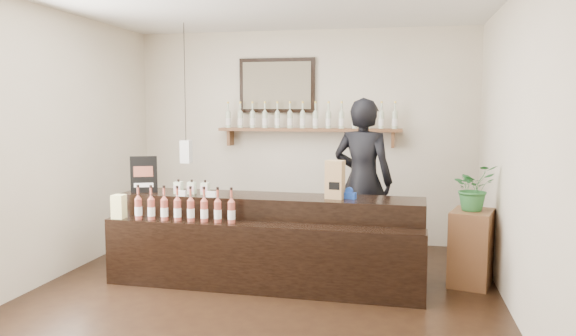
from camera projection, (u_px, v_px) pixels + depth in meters
The scene contains 10 objects.
ground at pixel (257, 301), 5.19m from camera, with size 5.00×5.00×0.00m, color black.
room_shell at pixel (255, 117), 5.01m from camera, with size 5.00×5.00×5.00m.
back_wall_decor at pixel (291, 110), 7.35m from camera, with size 2.66×0.96×1.69m.
counter at pixel (266, 242), 5.72m from camera, with size 3.17×0.94×1.03m.
promo_sign at pixel (144, 175), 5.97m from camera, with size 0.27×0.12×0.39m.
paper_bag at pixel (335, 180), 5.57m from camera, with size 0.20×0.16×0.38m.
tape_dispenser at pixel (349, 194), 5.58m from camera, with size 0.15×0.09×0.12m.
side_cabinet at pixel (471, 248), 5.66m from camera, with size 0.51×0.60×0.76m.
potted_plant at pixel (473, 188), 5.60m from camera, with size 0.42×0.36×0.46m, color #2A6B32.
shopkeeper at pixel (363, 170), 6.42m from camera, with size 0.78×0.51×2.15m, color black.
Camera 1 is at (1.28, -4.87, 1.78)m, focal length 35.00 mm.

